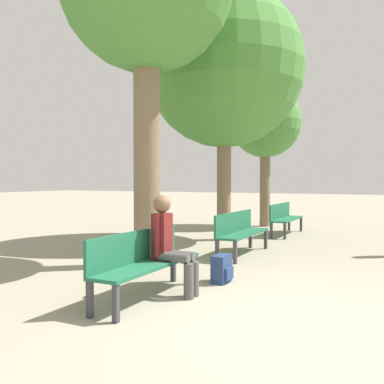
{
  "coord_description": "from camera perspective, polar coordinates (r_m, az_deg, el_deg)",
  "views": [
    {
      "loc": [
        0.98,
        -4.22,
        1.45
      ],
      "look_at": [
        -4.24,
        6.2,
        1.11
      ],
      "focal_mm": 40.0,
      "sensor_mm": 36.0,
      "label": 1
    }
  ],
  "objects": [
    {
      "name": "ground_plane",
      "position": [
        4.57,
        13.38,
        -16.93
      ],
      "size": [
        80.0,
        80.0,
        0.0
      ],
      "primitive_type": "plane",
      "color": "gray"
    },
    {
      "name": "bench_row_0",
      "position": [
        5.33,
        -6.49,
        -8.77
      ],
      "size": [
        0.43,
        1.89,
        0.82
      ],
      "color": "#1E6042",
      "rests_on": "ground_plane"
    },
    {
      "name": "bench_row_1",
      "position": [
        8.34,
        6.35,
        -4.98
      ],
      "size": [
        0.43,
        1.89,
        0.82
      ],
      "color": "#1E6042",
      "rests_on": "ground_plane"
    },
    {
      "name": "bench_row_2",
      "position": [
        11.56,
        12.17,
        -3.16
      ],
      "size": [
        0.43,
        1.89,
        0.82
      ],
      "color": "#1E6042",
      "rests_on": "ground_plane"
    },
    {
      "name": "tree_row_1",
      "position": [
        10.65,
        4.31,
        16.09
      ],
      "size": [
        3.8,
        3.8,
        6.02
      ],
      "color": "#7A664C",
      "rests_on": "ground_plane"
    },
    {
      "name": "tree_row_2",
      "position": [
        13.59,
        9.74,
        9.03
      ],
      "size": [
        2.21,
        2.21,
        4.35
      ],
      "color": "#7A664C",
      "rests_on": "ground_plane"
    },
    {
      "name": "person_seated",
      "position": [
        5.42,
        -2.99,
        -6.69
      ],
      "size": [
        0.59,
        0.34,
        1.26
      ],
      "color": "#4C4C4C",
      "rests_on": "ground_plane"
    },
    {
      "name": "backpack",
      "position": [
        6.14,
        4.02,
        -10.2
      ],
      "size": [
        0.23,
        0.35,
        0.39
      ],
      "color": "navy",
      "rests_on": "ground_plane"
    }
  ]
}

